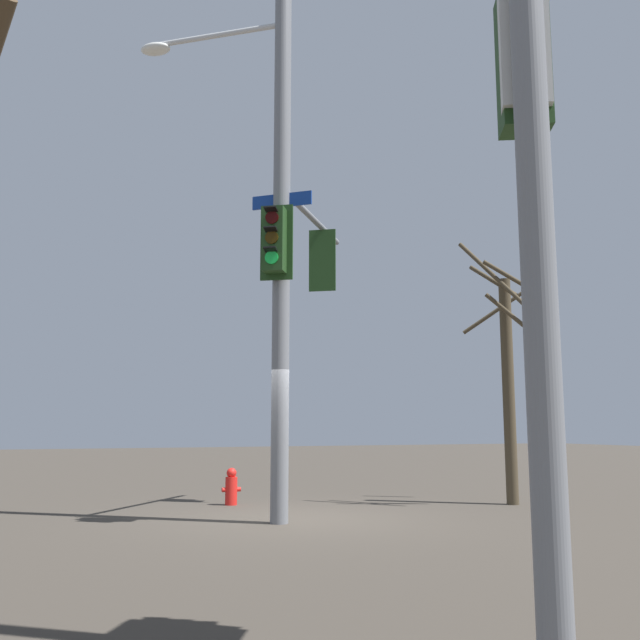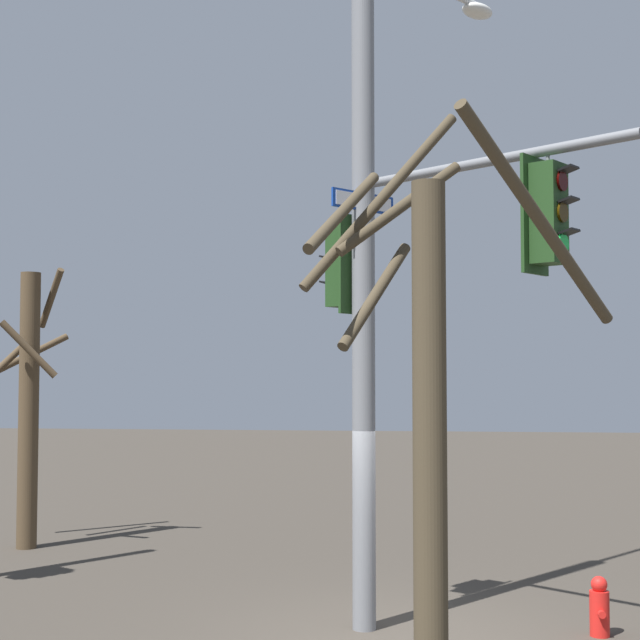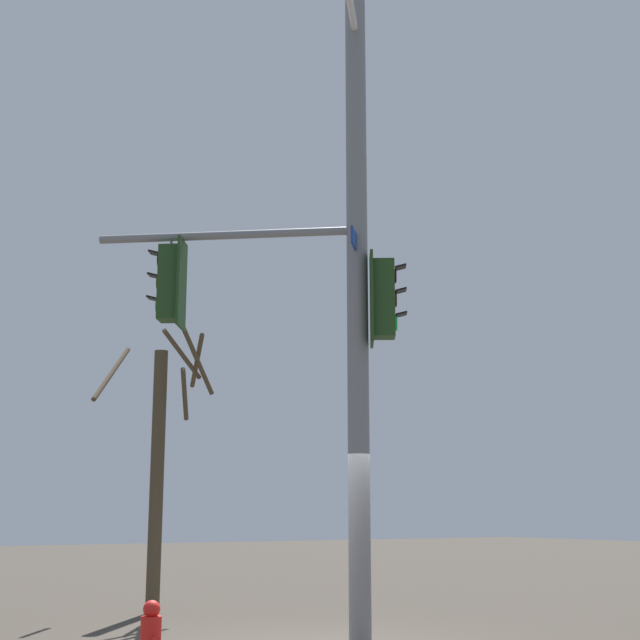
# 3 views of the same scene
# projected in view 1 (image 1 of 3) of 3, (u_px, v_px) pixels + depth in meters

# --- Properties ---
(ground_plane) EXTENTS (80.00, 80.00, 0.00)m
(ground_plane) POSITION_uv_depth(u_px,v_px,m) (292.00, 519.00, 11.93)
(ground_plane) COLOR #3C362E
(main_signal_pole_assembly) EXTENTS (4.77, 3.63, 9.27)m
(main_signal_pole_assembly) POSITION_uv_depth(u_px,v_px,m) (282.00, 234.00, 12.54)
(main_signal_pole_assembly) COLOR slate
(main_signal_pole_assembly) RESTS_ON ground
(secondary_pole_assembly) EXTENTS (0.57, 0.74, 8.07)m
(secondary_pole_assembly) POSITION_uv_depth(u_px,v_px,m) (527.00, 68.00, 5.12)
(secondary_pole_assembly) COLOR slate
(secondary_pole_assembly) RESTS_ON ground
(fire_hydrant) EXTENTS (0.38, 0.24, 0.73)m
(fire_hydrant) POSITION_uv_depth(u_px,v_px,m) (231.00, 487.00, 14.13)
(fire_hydrant) COLOR red
(fire_hydrant) RESTS_ON ground
(bare_tree_behind_pole) EXTENTS (2.32, 2.32, 5.38)m
(bare_tree_behind_pole) POSITION_uv_depth(u_px,v_px,m) (507.00, 372.00, 14.54)
(bare_tree_behind_pole) COLOR #463B2A
(bare_tree_behind_pole) RESTS_ON ground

